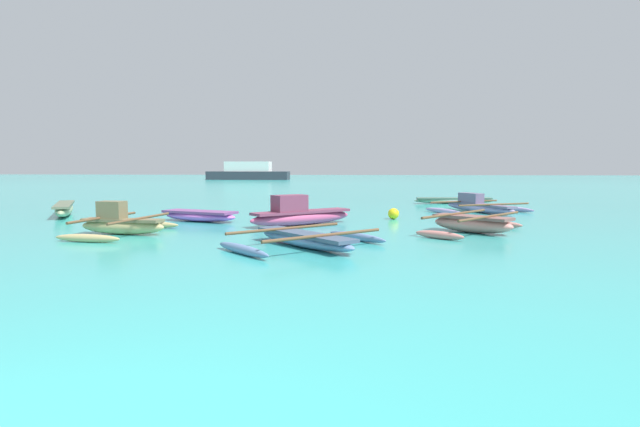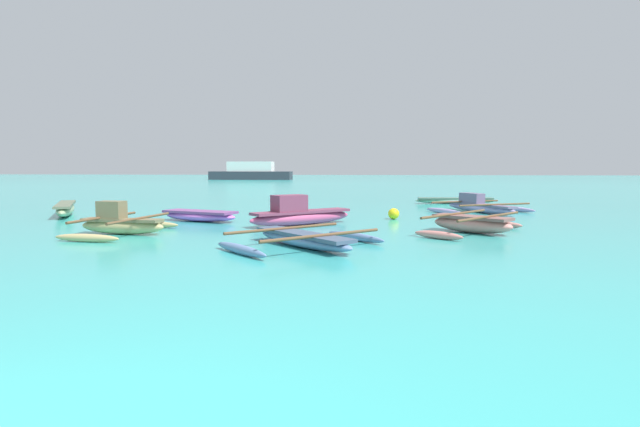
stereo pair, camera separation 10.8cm
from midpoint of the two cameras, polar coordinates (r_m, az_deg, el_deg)
name	(u,v)px [view 2 (the right image)]	position (r m, az deg, el deg)	size (l,w,h in m)	color
moored_boat_0	(65,209)	(20.96, -26.96, 0.51)	(2.56, 3.85, 0.45)	#97A97D
moored_boat_1	(478,206)	(20.93, 17.80, 0.80)	(4.27, 3.85, 0.75)	#AB97CF
moored_boat_2	(472,224)	(14.30, 17.17, -1.12)	(3.32, 3.71, 0.52)	tan
moored_boat_3	(299,214)	(15.45, -2.17, -0.11)	(3.13, 2.93, 0.95)	#CB4D7E
moored_boat_4	(121,224)	(14.37, -21.61, -1.09)	(2.45, 3.24, 0.89)	tan
moored_boat_5	(303,239)	(11.25, -1.71, -2.95)	(3.81, 3.78, 0.38)	#6180AE
moored_boat_6	(455,200)	(25.54, 15.33, 1.47)	(3.98, 0.88, 0.30)	#79AD8E
moored_boat_7	(200,215)	(17.03, -13.39, -0.20)	(2.90, 1.66, 0.36)	#D166D7
mooring_buoy_0	(394,214)	(17.44, 8.59, -0.02)	(0.38, 0.38, 0.38)	yellow
distant_ferry	(251,172)	(74.54, -7.88, 4.69)	(12.11, 2.66, 2.66)	#2D333D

